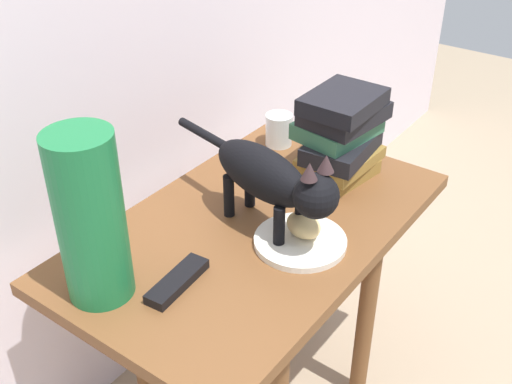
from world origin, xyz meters
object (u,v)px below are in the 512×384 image
Objects in this scene: side_table at (256,254)px; green_vase at (91,218)px; bread_roll at (304,225)px; candle_jar at (279,131)px; book_stack at (340,136)px; cat at (272,178)px; tv_remote at (176,280)px; plate at (300,241)px.

side_table is 0.44m from green_vase.
bread_roll is 0.43m from candle_jar.
book_stack is 0.67× the size of green_vase.
green_vase reaches higher than cat.
tv_remote is (-0.26, 0.12, -0.03)m from bread_roll.
bread_roll is at bearing -30.03° from tv_remote.
bread_roll is at bearing -86.55° from side_table.
tv_remote is at bearing 155.31° from bread_roll.
plate is 0.87× the size of book_stack.
side_table is 0.27m from tv_remote.
candle_jar is (0.32, 0.28, -0.00)m from bread_roll.
cat is 0.40m from candle_jar.
tv_remote is at bearing 169.56° from cat.
green_vase reaches higher than tv_remote.
tv_remote is (-0.58, -0.16, -0.03)m from candle_jar.
bread_roll is 0.17× the size of cat.
tv_remote is at bearing -46.86° from green_vase.
book_stack is at bearing -13.31° from green_vase.
cat is 0.38m from green_vase.
tv_remote is (-0.25, 0.12, 0.00)m from plate.
book_stack reaches higher than tv_remote.
cat is at bearing 179.82° from book_stack.
bread_roll is 0.24× the size of green_vase.
side_table is 3.93× the size of book_stack.
green_vase is at bearing -174.79° from candle_jar.
plate is 0.44m from candle_jar.
cat is (-0.00, -0.04, 0.22)m from side_table.
bread_roll is 0.44m from green_vase.
bread_roll is at bearing -138.79° from candle_jar.
cat is 1.43× the size of green_vase.
side_table is 0.22m from cat.
side_table is 1.86× the size of cat.
green_vase is (-0.35, 0.10, 0.25)m from side_table.
tv_remote is at bearing -164.41° from candle_jar.
side_table is at bearing -16.64° from green_vase.
green_vase is at bearing 156.92° from cat.
cat is at bearing -147.89° from candle_jar.
cat is at bearing -23.08° from green_vase.
green_vase is 0.21m from tv_remote.
green_vase is (-0.34, 0.22, 0.16)m from plate.
plate is at bearing -93.42° from side_table.
candle_jar is at bearing 41.21° from bread_roll.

